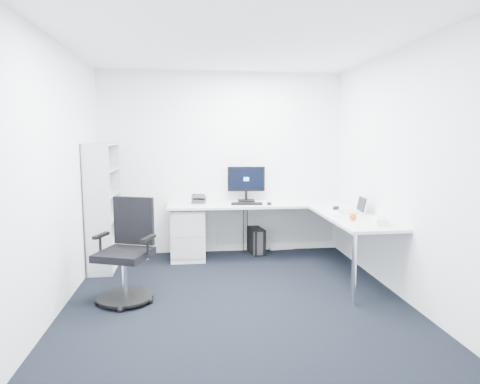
{
  "coord_description": "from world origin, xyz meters",
  "views": [
    {
      "loc": [
        -0.47,
        -4.31,
        1.75
      ],
      "look_at": [
        0.15,
        1.05,
        1.05
      ],
      "focal_mm": 32.0,
      "sensor_mm": 36.0,
      "label": 1
    }
  ],
  "objects": [
    {
      "name": "ground",
      "position": [
        0.0,
        0.0,
        0.0
      ],
      "size": [
        4.2,
        4.2,
        0.0
      ],
      "primitive_type": "plane",
      "color": "black"
    },
    {
      "name": "mouse",
      "position": [
        0.63,
        1.58,
        0.81
      ],
      "size": [
        0.08,
        0.11,
        0.03
      ],
      "primitive_type": "cube",
      "rotation": [
        0.0,
        0.0,
        -0.25
      ],
      "color": "black",
      "rests_on": "l_desk"
    },
    {
      "name": "power_strip",
      "position": [
        0.93,
        2.09,
        0.02
      ],
      "size": [
        0.39,
        0.11,
        0.04
      ],
      "primitive_type": "cube",
      "rotation": [
        0.0,
        0.0,
        0.11
      ],
      "color": "white",
      "rests_on": "ground"
    },
    {
      "name": "wall_front",
      "position": [
        0.0,
        -2.1,
        1.35
      ],
      "size": [
        3.6,
        0.02,
        2.7
      ],
      "primitive_type": "cube",
      "color": "white",
      "rests_on": "ground"
    },
    {
      "name": "desk_phone",
      "position": [
        -0.36,
        1.85,
        0.86
      ],
      "size": [
        0.22,
        0.22,
        0.13
      ],
      "primitive_type": null,
      "rotation": [
        0.0,
        0.0,
        -0.19
      ],
      "color": "#2D2D2F",
      "rests_on": "l_desk"
    },
    {
      "name": "headphones",
      "position": [
        1.44,
        1.11,
        0.82
      ],
      "size": [
        0.17,
        0.21,
        0.05
      ],
      "primitive_type": null,
      "rotation": [
        0.0,
        0.0,
        -0.41
      ],
      "color": "black",
      "rests_on": "l_desk"
    },
    {
      "name": "l_desk",
      "position": [
        0.55,
        1.4,
        0.4
      ],
      "size": [
        2.72,
        1.52,
        0.79
      ],
      "primitive_type": null,
      "color": "silver",
      "rests_on": "ground"
    },
    {
      "name": "tissue_box",
      "position": [
        1.58,
        0.06,
        0.83
      ],
      "size": [
        0.17,
        0.26,
        0.08
      ],
      "primitive_type": "cube",
      "rotation": [
        0.0,
        0.0,
        -0.24
      ],
      "color": "white",
      "rests_on": "l_desk"
    },
    {
      "name": "wall_back",
      "position": [
        0.0,
        2.1,
        1.35
      ],
      "size": [
        3.6,
        0.02,
        2.7
      ],
      "primitive_type": "cube",
      "color": "white",
      "rests_on": "ground"
    },
    {
      "name": "monitor",
      "position": [
        0.35,
        1.94,
        1.06
      ],
      "size": [
        0.56,
        0.21,
        0.53
      ],
      "primitive_type": null,
      "rotation": [
        0.0,
        0.0,
        -0.07
      ],
      "color": "black",
      "rests_on": "l_desk"
    },
    {
      "name": "white_keyboard",
      "position": [
        1.3,
        0.79,
        0.8
      ],
      "size": [
        0.15,
        0.41,
        0.01
      ],
      "primitive_type": "cube",
      "rotation": [
        0.0,
        0.0,
        -0.08
      ],
      "color": "white",
      "rests_on": "l_desk"
    },
    {
      "name": "black_keyboard",
      "position": [
        0.32,
        1.64,
        0.8
      ],
      "size": [
        0.46,
        0.21,
        0.02
      ],
      "primitive_type": "cube",
      "rotation": [
        0.0,
        0.0,
        -0.12
      ],
      "color": "black",
      "rests_on": "l_desk"
    },
    {
      "name": "ceiling",
      "position": [
        0.0,
        0.0,
        2.7
      ],
      "size": [
        4.2,
        4.2,
        0.0
      ],
      "primitive_type": "plane",
      "color": "white"
    },
    {
      "name": "wall_right",
      "position": [
        1.8,
        0.0,
        1.35
      ],
      "size": [
        0.02,
        4.2,
        2.7
      ],
      "primitive_type": "cube",
      "color": "white",
      "rests_on": "ground"
    },
    {
      "name": "orange_fruit",
      "position": [
        1.38,
        0.34,
        0.84
      ],
      "size": [
        0.08,
        0.08,
        0.08
      ],
      "primitive_type": "sphere",
      "color": "#D64B13",
      "rests_on": "l_desk"
    },
    {
      "name": "wall_left",
      "position": [
        -1.8,
        0.0,
        1.35
      ],
      "size": [
        0.02,
        4.2,
        2.7
      ],
      "primitive_type": "cube",
      "color": "white",
      "rests_on": "ground"
    },
    {
      "name": "drawer_pedestal",
      "position": [
        -0.52,
        1.76,
        0.37
      ],
      "size": [
        0.48,
        0.6,
        0.73
      ],
      "primitive_type": "cube",
      "color": "silver",
      "rests_on": "ground"
    },
    {
      "name": "bookshelf",
      "position": [
        -1.62,
        1.45,
        0.83
      ],
      "size": [
        0.32,
        0.83,
        1.67
      ],
      "primitive_type": null,
      "color": "#B2B4B4",
      "rests_on": "ground"
    },
    {
      "name": "black_pc_tower",
      "position": [
        0.5,
        1.92,
        0.19
      ],
      "size": [
        0.24,
        0.42,
        0.39
      ],
      "primitive_type": "cube",
      "rotation": [
        0.0,
        0.0,
        0.17
      ],
      "color": "black",
      "rests_on": "ground"
    },
    {
      "name": "laptop",
      "position": [
        1.49,
        0.82,
        0.9
      ],
      "size": [
        0.32,
        0.32,
        0.21
      ],
      "primitive_type": null,
      "rotation": [
        0.0,
        0.0,
        -0.07
      ],
      "color": "silver",
      "rests_on": "l_desk"
    },
    {
      "name": "beige_pc_tower",
      "position": [
        -1.2,
        1.92,
        0.18
      ],
      "size": [
        0.23,
        0.4,
        0.36
      ],
      "primitive_type": "cube",
      "rotation": [
        0.0,
        0.0,
        0.16
      ],
      "color": "beige",
      "rests_on": "ground"
    },
    {
      "name": "task_chair",
      "position": [
        -1.18,
        0.18,
        0.55
      ],
      "size": [
        0.79,
        0.79,
        1.1
      ],
      "primitive_type": null,
      "rotation": [
        0.0,
        0.0,
        -0.35
      ],
      "color": "black",
      "rests_on": "ground"
    }
  ]
}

